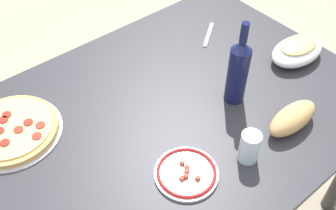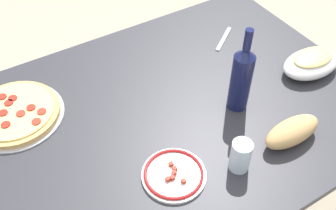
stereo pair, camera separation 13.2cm
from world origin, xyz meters
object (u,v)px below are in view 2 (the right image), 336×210
(water_glass, at_px, (241,156))
(side_plate_far, at_px, (174,174))
(dining_table, at_px, (168,131))
(pepperoni_pizza, at_px, (15,113))
(wine_bottle, at_px, (241,77))
(baked_pasta_dish, at_px, (311,62))
(bread_loaf, at_px, (292,132))

(water_glass, bearing_deg, side_plate_far, -21.30)
(dining_table, height_order, water_glass, water_glass)
(pepperoni_pizza, distance_m, wine_bottle, 0.76)
(side_plate_far, bearing_deg, wine_bottle, -158.38)
(baked_pasta_dish, height_order, wine_bottle, wine_bottle)
(pepperoni_pizza, height_order, water_glass, water_glass)
(side_plate_far, bearing_deg, pepperoni_pizza, -55.69)
(dining_table, distance_m, water_glass, 0.35)
(pepperoni_pizza, distance_m, baked_pasta_dish, 1.07)
(baked_pasta_dish, distance_m, water_glass, 0.55)
(pepperoni_pizza, distance_m, bread_loaf, 0.91)
(bread_loaf, bearing_deg, pepperoni_pizza, -37.76)
(dining_table, height_order, baked_pasta_dish, baked_pasta_dish)
(dining_table, distance_m, side_plate_far, 0.29)
(wine_bottle, bearing_deg, dining_table, -24.30)
(dining_table, xyz_separation_m, side_plate_far, (0.12, 0.23, 0.12))
(baked_pasta_dish, bearing_deg, side_plate_far, 11.19)
(baked_pasta_dish, bearing_deg, bread_loaf, 35.24)
(pepperoni_pizza, height_order, side_plate_far, pepperoni_pizza)
(baked_pasta_dish, height_order, bread_loaf, bread_loaf)
(water_glass, relative_size, side_plate_far, 0.56)
(pepperoni_pizza, xyz_separation_m, bread_loaf, (-0.72, 0.56, 0.02))
(baked_pasta_dish, xyz_separation_m, bread_loaf, (0.30, 0.21, -0.00))
(pepperoni_pizza, relative_size, water_glass, 3.04)
(baked_pasta_dish, relative_size, bread_loaf, 1.16)
(dining_table, relative_size, water_glass, 13.34)
(dining_table, bearing_deg, wine_bottle, 155.70)
(pepperoni_pizza, relative_size, side_plate_far, 1.70)
(wine_bottle, bearing_deg, pepperoni_pizza, -27.34)
(baked_pasta_dish, distance_m, wine_bottle, 0.36)
(baked_pasta_dish, distance_m, bread_loaf, 0.37)
(dining_table, distance_m, baked_pasta_dish, 0.59)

